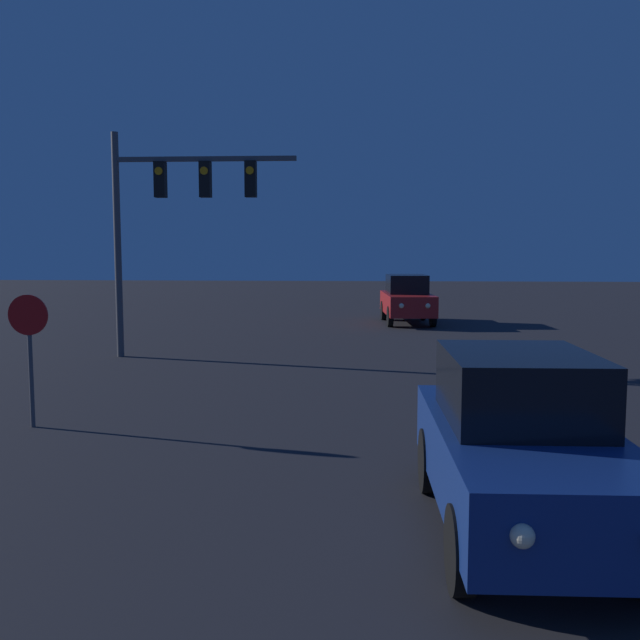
{
  "coord_description": "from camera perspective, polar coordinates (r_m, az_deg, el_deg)",
  "views": [
    {
      "loc": [
        0.77,
        0.39,
        2.86
      ],
      "look_at": [
        0.0,
        12.88,
        1.57
      ],
      "focal_mm": 40.0,
      "sensor_mm": 36.0,
      "label": 1
    }
  ],
  "objects": [
    {
      "name": "traffic_signal_mast",
      "position": [
        18.75,
        -11.91,
        9.12
      ],
      "size": [
        4.72,
        0.3,
        5.75
      ],
      "color": "#4C4C51",
      "rests_on": "ground_plane"
    },
    {
      "name": "stop_sign",
      "position": [
        12.07,
        -22.24,
        -1.22
      ],
      "size": [
        0.64,
        0.07,
        2.11
      ],
      "color": "#4C4C51",
      "rests_on": "ground_plane"
    },
    {
      "name": "car_near",
      "position": [
        7.41,
        15.73,
        -9.58
      ],
      "size": [
        1.77,
        4.1,
        1.81
      ],
      "rotation": [
        0.0,
        0.0,
        3.16
      ],
      "color": "navy",
      "rests_on": "ground_plane"
    },
    {
      "name": "car_far",
      "position": [
        26.86,
        6.98,
        1.68
      ],
      "size": [
        1.93,
        4.15,
        1.81
      ],
      "rotation": [
        0.0,
        0.0,
        3.21
      ],
      "color": "#B21E1E",
      "rests_on": "ground_plane"
    }
  ]
}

